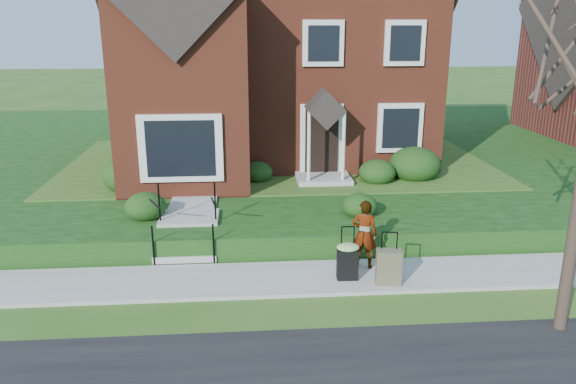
{
  "coord_description": "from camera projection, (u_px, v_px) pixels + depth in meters",
  "views": [
    {
      "loc": [
        -1.11,
        -10.65,
        5.12
      ],
      "look_at": [
        -0.13,
        2.0,
        1.33
      ],
      "focal_mm": 35.0,
      "sensor_mm": 36.0,
      "label": 1
    }
  ],
  "objects": [
    {
      "name": "front_steps",
      "position": [
        188.0,
        231.0,
        13.16
      ],
      "size": [
        1.4,
        2.02,
        1.5
      ],
      "color": "#9E9B93",
      "rests_on": "ground"
    },
    {
      "name": "terrace",
      "position": [
        374.0,
        151.0,
        22.34
      ],
      "size": [
        44.0,
        20.0,
        0.6
      ],
      "primitive_type": "cube",
      "color": "#12330E",
      "rests_on": "ground"
    },
    {
      "name": "ground",
      "position": [
        301.0,
        280.0,
        11.72
      ],
      "size": [
        120.0,
        120.0,
        0.0
      ],
      "primitive_type": "plane",
      "color": "#2D5119",
      "rests_on": "ground"
    },
    {
      "name": "suitcase_black",
      "position": [
        348.0,
        259.0,
        11.47
      ],
      "size": [
        0.48,
        0.39,
        1.13
      ],
      "rotation": [
        0.0,
        0.0,
        -0.02
      ],
      "color": "black",
      "rests_on": "sidewalk"
    },
    {
      "name": "suitcase_olive",
      "position": [
        389.0,
        267.0,
        11.28
      ],
      "size": [
        0.53,
        0.34,
        1.09
      ],
      "rotation": [
        0.0,
        0.0,
        -0.13
      ],
      "color": "brown",
      "rests_on": "sidewalk"
    },
    {
      "name": "walkway",
      "position": [
        198.0,
        187.0,
        16.13
      ],
      "size": [
        1.2,
        6.0,
        0.06
      ],
      "primitive_type": "cube",
      "color": "#9E9B93",
      "rests_on": "terrace"
    },
    {
      "name": "foundation_shrubs",
      "position": [
        281.0,
        171.0,
        16.11
      ],
      "size": [
        9.97,
        4.51,
        1.1
      ],
      "color": "#16350F",
      "rests_on": "terrace"
    },
    {
      "name": "woman",
      "position": [
        364.0,
        234.0,
        11.96
      ],
      "size": [
        0.63,
        0.51,
        1.51
      ],
      "primitive_type": "imported",
      "rotation": [
        0.0,
        0.0,
        2.82
      ],
      "color": "#999999",
      "rests_on": "sidewalk"
    },
    {
      "name": "sidewalk",
      "position": [
        301.0,
        278.0,
        11.71
      ],
      "size": [
        60.0,
        1.6,
        0.08
      ],
      "primitive_type": "cube",
      "color": "#9E9B93",
      "rests_on": "ground"
    },
    {
      "name": "main_house",
      "position": [
        269.0,
        20.0,
        19.37
      ],
      "size": [
        10.4,
        10.2,
        9.4
      ],
      "color": "brown",
      "rests_on": "terrace"
    }
  ]
}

